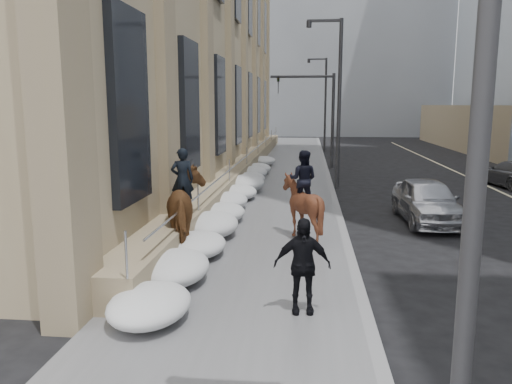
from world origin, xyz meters
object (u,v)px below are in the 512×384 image
(pedestrian, at_px, (302,265))
(mounted_horse_left, at_px, (189,207))
(car_silver, at_px, (427,201))
(mounted_horse_right, at_px, (302,203))

(pedestrian, bearing_deg, mounted_horse_left, 122.95)
(pedestrian, relative_size, car_silver, 0.41)
(pedestrian, xyz_separation_m, car_silver, (4.21, 8.38, -0.28))
(mounted_horse_right, distance_m, pedestrian, 5.38)
(mounted_horse_left, distance_m, pedestrian, 5.08)
(mounted_horse_right, bearing_deg, car_silver, -134.84)
(mounted_horse_left, height_order, pedestrian, mounted_horse_left)
(mounted_horse_left, distance_m, car_silver, 8.59)
(mounted_horse_right, bearing_deg, pedestrian, 100.97)
(car_silver, bearing_deg, mounted_horse_right, -147.06)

